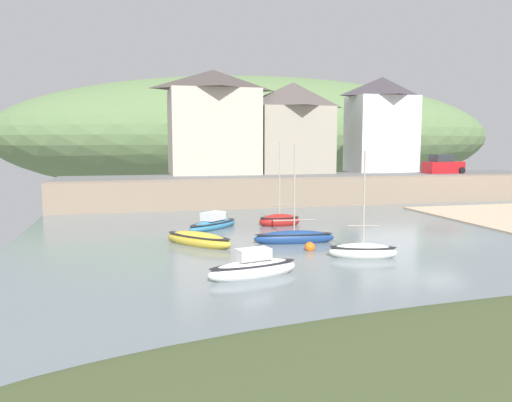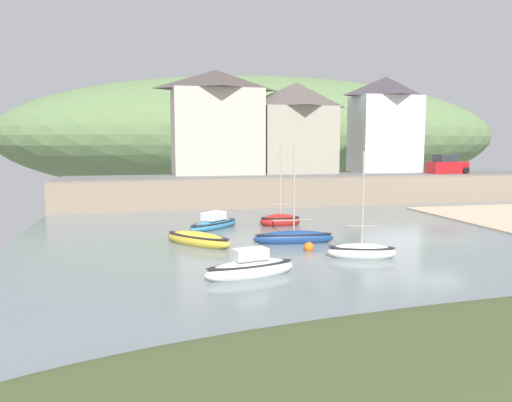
% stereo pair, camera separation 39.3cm
% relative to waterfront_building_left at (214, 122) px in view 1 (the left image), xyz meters
% --- Properties ---
extents(quay_seawall, '(48.00, 9.40, 2.40)m').
position_rel_waterfront_building_left_xyz_m(quay_seawall, '(9.22, -7.70, -6.25)').
color(quay_seawall, gray).
rests_on(quay_seawall, ground).
extents(hillside_backdrop, '(80.00, 44.00, 18.53)m').
position_rel_waterfront_building_left_xyz_m(hillside_backdrop, '(11.43, 30.00, -1.12)').
color(hillside_backdrop, '#5E7C4A').
rests_on(hillside_backdrop, ground).
extents(waterfront_building_left, '(8.96, 6.19, 10.27)m').
position_rel_waterfront_building_left_xyz_m(waterfront_building_left, '(0.00, 0.00, 0.00)').
color(waterfront_building_left, beige).
rests_on(waterfront_building_left, ground).
extents(waterfront_building_centre, '(7.81, 5.72, 9.29)m').
position_rel_waterfront_building_left_xyz_m(waterfront_building_centre, '(8.31, 0.00, -0.47)').
color(waterfront_building_centre, '#A09987').
rests_on(waterfront_building_centre, ground).
extents(waterfront_building_right, '(7.00, 5.15, 10.12)m').
position_rel_waterfront_building_left_xyz_m(waterfront_building_right, '(18.32, 0.00, -0.06)').
color(waterfront_building_right, silver).
rests_on(waterfront_building_right, ground).
extents(sailboat_nearest_shore, '(4.17, 3.89, 1.24)m').
position_rel_waterfront_building_left_xyz_m(sailboat_nearest_shore, '(-3.04, -18.42, -7.30)').
color(sailboat_nearest_shore, teal).
rests_on(sailboat_nearest_shore, ground).
extents(sailboat_tall_mast, '(3.50, 2.07, 5.36)m').
position_rel_waterfront_building_left_xyz_m(sailboat_tall_mast, '(2.73, -28.41, -7.30)').
color(sailboat_tall_mast, white).
rests_on(sailboat_tall_mast, ground).
extents(sailboat_white_hull, '(3.87, 4.27, 0.93)m').
position_rel_waterfront_building_left_xyz_m(sailboat_white_hull, '(-4.67, -23.53, -7.32)').
color(sailboat_white_hull, gold).
rests_on(sailboat_white_hull, ground).
extents(motorboat_with_cabin, '(2.82, 1.36, 5.82)m').
position_rel_waterfront_building_left_xyz_m(motorboat_with_cabin, '(1.51, -18.20, -7.27)').
color(motorboat_with_cabin, '#A81F1B').
rests_on(motorboat_with_cabin, ground).
extents(fishing_boat_green, '(4.19, 1.99, 1.40)m').
position_rel_waterfront_building_left_xyz_m(fishing_boat_green, '(-3.30, -30.67, -7.25)').
color(fishing_boat_green, white).
rests_on(fishing_boat_green, ground).
extents(sailboat_blue_trim, '(4.62, 1.50, 5.71)m').
position_rel_waterfront_building_left_xyz_m(sailboat_blue_trim, '(0.59, -24.22, -7.30)').
color(sailboat_blue_trim, navy).
rests_on(sailboat_blue_trim, ground).
extents(parked_car_near_slipway, '(4.24, 2.07, 1.95)m').
position_rel_waterfront_building_left_xyz_m(parked_car_near_slipway, '(23.05, -4.50, -4.40)').
color(parked_car_near_slipway, red).
rests_on(parked_car_near_slipway, ground).
extents(mooring_buoy, '(0.55, 0.55, 0.55)m').
position_rel_waterfront_building_left_xyz_m(mooring_buoy, '(0.75, -26.33, -7.44)').
color(mooring_buoy, orange).
rests_on(mooring_buoy, ground).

